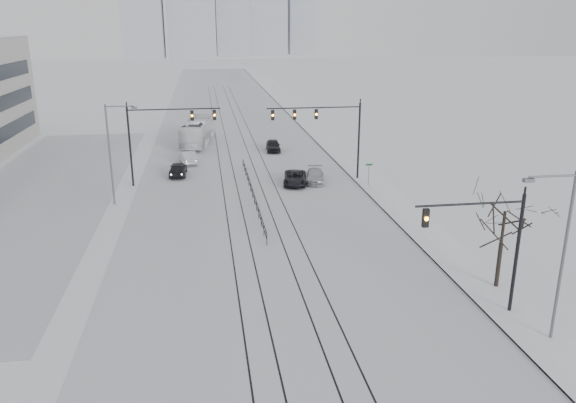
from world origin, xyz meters
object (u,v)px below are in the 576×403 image
object	(u,v)px
sedan_nb_right	(315,176)
box_truck	(198,132)
sedan_nb_far	(273,146)
sedan_nb_front	(295,178)
traffic_mast_near	(491,239)
sedan_sb_outer	(188,157)
bare_tree	(504,220)
sedan_sb_inner	(178,169)

from	to	relation	value
sedan_nb_right	box_truck	world-z (taller)	box_truck
sedan_nb_right	sedan_nb_far	size ratio (longest dim) A/B	1.04
sedan_nb_front	box_truck	bearing A→B (deg)	124.47
traffic_mast_near	sedan_sb_outer	bearing A→B (deg)	113.66
bare_tree	sedan_sb_outer	bearing A→B (deg)	118.46
bare_tree	sedan_sb_outer	world-z (taller)	bare_tree
sedan_nb_right	sedan_sb_outer	bearing A→B (deg)	153.42
bare_tree	box_truck	distance (m)	50.21
traffic_mast_near	sedan_sb_outer	world-z (taller)	traffic_mast_near
sedan_nb_far	sedan_sb_outer	bearing A→B (deg)	-151.01
bare_tree	sedan_nb_right	size ratio (longest dim) A/B	1.38
sedan_nb_front	sedan_nb_right	world-z (taller)	sedan_nb_front
bare_tree	box_truck	world-z (taller)	bare_tree
traffic_mast_near	sedan_nb_front	xyz separation A→B (m)	(-6.08, 28.04, -3.89)
sedan_sb_outer	sedan_nb_far	size ratio (longest dim) A/B	1.04
sedan_sb_outer	sedan_sb_inner	bearing A→B (deg)	69.04
sedan_nb_front	bare_tree	bearing A→B (deg)	-61.05
sedan_sb_inner	sedan_nb_front	distance (m)	12.95
sedan_nb_right	sedan_nb_far	world-z (taller)	sedan_nb_far
traffic_mast_near	sedan_nb_front	bearing A→B (deg)	102.24
sedan_sb_inner	sedan_sb_outer	world-z (taller)	sedan_sb_inner
bare_tree	box_truck	xyz separation A→B (m)	(-18.25, 46.69, -2.81)
sedan_nb_far	sedan_nb_right	bearing A→B (deg)	-77.28
sedan_sb_inner	traffic_mast_near	bearing A→B (deg)	120.73
bare_tree	sedan_sb_outer	xyz separation A→B (m)	(-19.43, 35.83, -3.75)
sedan_nb_right	sedan_nb_far	xyz separation A→B (m)	(-2.42, 15.26, 0.09)
sedan_sb_inner	sedan_nb_right	xyz separation A→B (m)	(14.04, -4.61, -0.10)
sedan_nb_front	box_truck	distance (m)	23.77
sedan_sb_inner	sedan_nb_far	distance (m)	15.76
traffic_mast_near	sedan_nb_right	size ratio (longest dim) A/B	1.58
sedan_nb_front	sedan_nb_right	distance (m)	2.26
sedan_nb_far	box_truck	distance (m)	11.18
bare_tree	box_truck	bearing A→B (deg)	111.35
sedan_sb_inner	sedan_nb_front	bearing A→B (deg)	158.69
traffic_mast_near	sedan_sb_inner	world-z (taller)	traffic_mast_near
sedan_sb_outer	sedan_nb_front	size ratio (longest dim) A/B	0.92
sedan_sb_inner	sedan_nb_right	distance (m)	14.78
sedan_nb_front	sedan_nb_right	xyz separation A→B (m)	(2.18, 0.59, -0.03)
bare_tree	sedan_sb_outer	distance (m)	40.93
sedan_nb_far	bare_tree	bearing A→B (deg)	-74.24
sedan_sb_outer	box_truck	size ratio (longest dim) A/B	0.37
traffic_mast_near	sedan_nb_front	distance (m)	28.96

